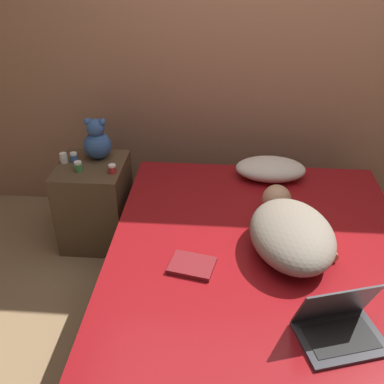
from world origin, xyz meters
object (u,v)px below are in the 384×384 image
(teddy_bear, at_px, (97,141))
(bottle_green, at_px, (78,166))
(laptop, at_px, (339,325))
(pillow, at_px, (271,169))
(bottle_white, at_px, (64,158))
(bottle_blue, at_px, (74,157))
(bottle_red, at_px, (112,169))
(person_lying, at_px, (291,231))
(book, at_px, (192,265))

(teddy_bear, relative_size, bottle_green, 4.22)
(teddy_bear, bearing_deg, laptop, -45.01)
(pillow, relative_size, bottle_green, 6.76)
(bottle_white, distance_m, bottle_blue, 0.07)
(teddy_bear, height_order, bottle_red, teddy_bear)
(laptop, relative_size, bottle_white, 5.81)
(person_lying, xyz_separation_m, book, (-0.49, -0.20, -0.09))
(bottle_green, relative_size, book, 0.27)
(laptop, distance_m, bottle_red, 1.64)
(book, bearing_deg, bottle_blue, 133.64)
(laptop, distance_m, book, 0.73)
(laptop, height_order, bottle_green, laptop)
(pillow, distance_m, laptop, 1.30)
(teddy_bear, relative_size, book, 1.16)
(bottle_green, bearing_deg, bottle_blue, 118.53)
(bottle_blue, bearing_deg, bottle_white, -166.85)
(laptop, xyz_separation_m, bottle_blue, (-1.47, 1.26, 0.06))
(bottle_red, height_order, bottle_white, bottle_white)
(person_lying, height_order, bottle_green, person_lying)
(teddy_bear, distance_m, book, 1.21)
(bottle_white, distance_m, bottle_green, 0.17)
(bottle_green, bearing_deg, teddy_bear, 67.03)
(bottle_white, bearing_deg, laptop, -38.89)
(bottle_red, distance_m, book, 0.95)
(laptop, height_order, bottle_red, laptop)
(bottle_green, relative_size, bottle_blue, 1.01)
(person_lying, height_order, teddy_bear, teddy_bear)
(bottle_green, height_order, book, bottle_green)
(bottle_red, xyz_separation_m, bottle_green, (-0.22, 0.01, 0.00))
(teddy_bear, distance_m, bottle_red, 0.26)
(laptop, relative_size, bottle_red, 6.87)
(person_lying, relative_size, bottle_white, 11.27)
(teddy_bear, bearing_deg, book, -53.89)
(person_lying, distance_m, book, 0.53)
(pillow, xyz_separation_m, bottle_blue, (-1.29, -0.03, 0.05))
(person_lying, bearing_deg, bottle_blue, 145.64)
(pillow, relative_size, bottle_red, 7.87)
(pillow, height_order, bottle_blue, bottle_blue)
(laptop, relative_size, bottle_green, 5.90)
(bottle_white, height_order, book, bottle_white)
(pillow, height_order, book, pillow)
(teddy_bear, xyz_separation_m, bottle_blue, (-0.15, -0.07, -0.09))
(laptop, bearing_deg, teddy_bear, 118.09)
(person_lying, xyz_separation_m, laptop, (0.14, -0.56, -0.05))
(bottle_white, relative_size, bottle_green, 1.01)
(person_lying, height_order, laptop, laptop)
(bottle_red, bearing_deg, teddy_bear, 124.79)
(bottle_green, distance_m, bottle_blue, 0.14)
(pillow, height_order, teddy_bear, teddy_bear)
(teddy_bear, distance_m, bottle_green, 0.23)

